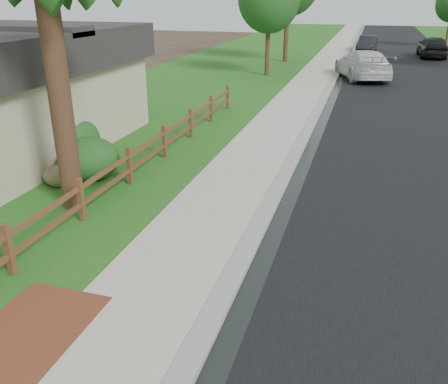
% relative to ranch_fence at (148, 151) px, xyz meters
% --- Properties ---
extents(ground, '(120.00, 120.00, 0.00)m').
position_rel_ranch_fence_xyz_m(ground, '(3.60, -6.40, -0.62)').
color(ground, '#34281C').
extents(road, '(8.00, 90.00, 0.02)m').
position_rel_ranch_fence_xyz_m(road, '(8.20, 28.60, -0.61)').
color(road, black).
rests_on(road, ground).
extents(curb, '(0.40, 90.00, 0.12)m').
position_rel_ranch_fence_xyz_m(curb, '(4.00, 28.60, -0.56)').
color(curb, gray).
rests_on(curb, ground).
extents(wet_gutter, '(0.50, 90.00, 0.00)m').
position_rel_ranch_fence_xyz_m(wet_gutter, '(4.35, 28.60, -0.60)').
color(wet_gutter, black).
rests_on(wet_gutter, road).
extents(sidewalk, '(2.20, 90.00, 0.10)m').
position_rel_ranch_fence_xyz_m(sidewalk, '(2.70, 28.60, -0.57)').
color(sidewalk, '#A9A793').
rests_on(sidewalk, ground).
extents(grass_strip, '(1.60, 90.00, 0.06)m').
position_rel_ranch_fence_xyz_m(grass_strip, '(0.80, 28.60, -0.59)').
color(grass_strip, '#205919').
rests_on(grass_strip, ground).
extents(lawn_near, '(9.00, 90.00, 0.04)m').
position_rel_ranch_fence_xyz_m(lawn_near, '(-4.40, 28.60, -0.60)').
color(lawn_near, '#205919').
rests_on(lawn_near, ground).
extents(brick_patch, '(1.60, 2.40, 0.11)m').
position_rel_ranch_fence_xyz_m(brick_patch, '(1.40, -7.40, -0.56)').
color(brick_patch, brown).
rests_on(brick_patch, ground).
extents(ranch_fence, '(0.12, 16.92, 1.10)m').
position_rel_ranch_fence_xyz_m(ranch_fence, '(0.00, 0.00, 0.00)').
color(ranch_fence, '#472617').
rests_on(ranch_fence, ground).
extents(white_suv, '(4.02, 6.34, 1.71)m').
position_rel_ranch_fence_xyz_m(white_suv, '(5.60, 18.99, 0.26)').
color(white_suv, silver).
rests_on(white_suv, road).
extents(dark_car_mid, '(2.15, 5.12, 1.73)m').
position_rel_ranch_fence_xyz_m(dark_car_mid, '(10.80, 31.37, 0.27)').
color(dark_car_mid, black).
rests_on(dark_car_mid, road).
extents(dark_car_far, '(1.85, 4.29, 1.37)m').
position_rel_ranch_fence_xyz_m(dark_car_far, '(5.60, 34.08, 0.09)').
color(dark_car_far, black).
rests_on(dark_car_far, road).
extents(boulder, '(0.96, 0.74, 0.61)m').
position_rel_ranch_fence_xyz_m(boulder, '(-1.82, -1.85, -0.31)').
color(boulder, brown).
rests_on(boulder, ground).
extents(shrub_b, '(2.51, 2.51, 1.34)m').
position_rel_ranch_fence_xyz_m(shrub_b, '(-2.90, 0.35, 0.05)').
color(shrub_b, '#1B4819').
rests_on(shrub_b, ground).
extents(shrub_c, '(1.95, 1.95, 1.22)m').
position_rel_ranch_fence_xyz_m(shrub_c, '(-1.30, -1.10, -0.01)').
color(shrub_c, '#1B4819').
rests_on(shrub_c, ground).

